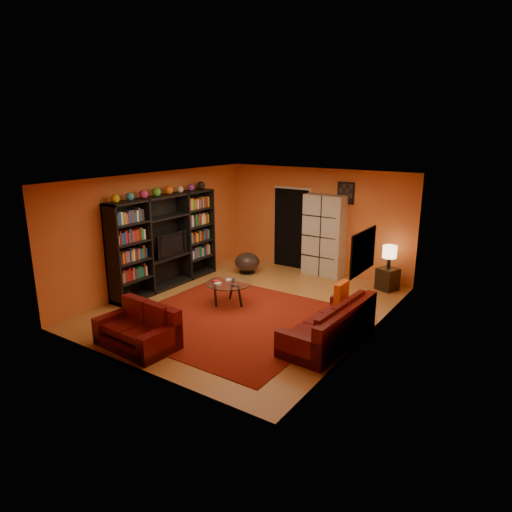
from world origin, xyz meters
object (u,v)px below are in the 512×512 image
Objects in this scene: loveseat at (141,329)px; coffee_table at (229,285)px; sofa at (333,327)px; storage_cabinet at (324,235)px; entertainment_unit at (165,242)px; side_table at (387,279)px; bowl_chair at (247,262)px; table_lamp at (390,252)px; tv at (169,244)px.

coffee_table is (0.11, 2.29, 0.14)m from loveseat.
sofa is 3.88m from storage_cabinet.
entertainment_unit is 6.00× the size of side_table.
loveseat reaches higher than coffee_table.
storage_cabinet is at bearing 29.83° from bowl_chair.
table_lamp is at bearing 12.45° from bowl_chair.
table_lamp reaches higher than bowl_chair.
table_lamp is at bearing 0.00° from side_table.
entertainment_unit is 1.99m from coffee_table.
entertainment_unit is 5.77× the size of table_lamp.
loveseat is (1.78, -2.42, -0.76)m from entertainment_unit.
tv is 1.81× the size of table_lamp.
entertainment_unit is 3.10m from loveseat.
sofa is 3.21m from table_lamp.
table_lamp is (-0.11, 3.16, 0.58)m from sofa.
table_lamp is at bearing -23.13° from loveseat.
loveseat is at bearing -79.07° from bowl_chair.
side_table is 0.62m from table_lamp.
table_lamp is at bearing 48.60° from coffee_table.
storage_cabinet reaches higher than table_lamp.
loveseat is 2.68× the size of table_lamp.
sofa is at bearing -51.18° from loveseat.
side_table is at bearing 94.52° from sofa.
loveseat is 4.36m from bowl_chair.
entertainment_unit is at bearing -131.41° from storage_cabinet.
entertainment_unit reaches higher than storage_cabinet.
storage_cabinet is at bearing 173.14° from table_lamp.
coffee_table is at bearing -102.10° from storage_cabinet.
tv reaches higher than loveseat.
loveseat is 0.70× the size of storage_cabinet.
tv is at bearing 173.92° from coffee_table.
bowl_chair is (-0.83, 4.28, -0.01)m from loveseat.
entertainment_unit is 5.08m from side_table.
coffee_table is at bearing -4.10° from entertainment_unit.
bowl_chair is 1.21× the size of table_lamp.
tv is 4.46m from sofa.
side_table is 0.96× the size of table_lamp.
entertainment_unit is 1.44× the size of sofa.
side_table is (4.25, 2.53, -0.74)m from tv.
coffee_table is 0.47× the size of storage_cabinet.
table_lamp is (0.00, 0.00, 0.62)m from side_table.
tv is at bearing -149.17° from side_table.
tv is at bearing 50.41° from entertainment_unit.
storage_cabinet is 2.03m from bowl_chair.
coffee_table is (1.89, -0.14, -0.62)m from entertainment_unit.
table_lamp reaches higher than side_table.
storage_cabinet is 3.84× the size of table_lamp.
table_lamp is (1.70, -0.20, -0.13)m from storage_cabinet.
sofa reaches higher than coffee_table.
loveseat is at bearing -116.68° from side_table.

